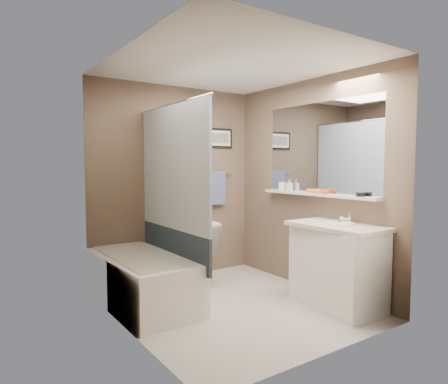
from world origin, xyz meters
TOP-DOWN VIEW (x-y plane):
  - ground at (0.00, 0.00)m, footprint 2.50×2.50m
  - ceiling at (0.00, 0.00)m, footprint 2.20×2.50m
  - wall_back at (0.00, 1.23)m, footprint 2.20×0.04m
  - wall_front at (0.00, -1.23)m, footprint 2.20×0.04m
  - wall_left at (-1.08, 0.00)m, footprint 0.04×2.50m
  - wall_right at (1.08, 0.00)m, footprint 0.04×2.50m
  - tile_surround at (-1.09, 0.50)m, footprint 0.02×1.55m
  - curtain_rod at (-0.40, 0.50)m, footprint 0.02×1.55m
  - curtain_upper at (-0.40, 0.50)m, footprint 0.03×1.45m
  - curtain_lower at (-0.40, 0.50)m, footprint 0.03×1.45m
  - mirror at (1.09, -0.15)m, footprint 0.02×1.60m
  - shelf at (1.04, -0.15)m, footprint 0.12×1.60m
  - towel_bar at (0.55, 1.22)m, footprint 0.60×0.02m
  - towel at (0.55, 1.20)m, footprint 0.34×0.05m
  - art_frame at (0.55, 1.23)m, footprint 0.62×0.02m
  - art_mat at (0.55, 1.22)m, footprint 0.56×0.00m
  - art_image at (0.55, 1.22)m, footprint 0.50×0.00m
  - door at (0.55, -1.24)m, footprint 0.80×0.02m
  - door_handle at (0.22, -1.19)m, footprint 0.10×0.02m
  - bathtub at (-0.75, 0.57)m, footprint 0.76×1.53m
  - tub_rim at (-0.75, 0.57)m, footprint 0.56×1.36m
  - toilet at (0.02, 0.90)m, footprint 0.44×0.76m
  - vanity at (0.85, -0.61)m, footprint 0.58×0.94m
  - countertop at (0.84, -0.61)m, footprint 0.54×0.96m
  - sink_basin at (0.83, -0.61)m, footprint 0.34×0.34m
  - faucet_spout at (1.03, -0.61)m, footprint 0.02×0.02m
  - faucet_knob at (1.03, -0.51)m, footprint 0.05×0.05m
  - candle_bowl_near at (1.04, -0.73)m, footprint 0.09×0.09m
  - hair_brush_front at (1.04, -0.22)m, footprint 0.07×0.22m
  - hair_brush_back at (1.04, -0.13)m, footprint 0.04×0.22m
  - pink_comb at (1.04, 0.08)m, footprint 0.04×0.16m
  - glass_jar at (1.04, 0.41)m, footprint 0.08×0.08m
  - soap_bottle at (1.04, 0.28)m, footprint 0.07×0.07m

SIDE VIEW (x-z plane):
  - ground at x=0.00m, z-range 0.00..0.00m
  - bathtub at x=-0.75m, z-range 0.00..0.50m
  - toilet at x=0.02m, z-range 0.00..0.77m
  - vanity at x=0.85m, z-range 0.00..0.80m
  - tub_rim at x=-0.75m, z-range 0.49..0.51m
  - curtain_lower at x=-0.40m, z-range 0.40..0.76m
  - countertop at x=0.84m, z-range 0.80..0.84m
  - sink_basin at x=0.83m, z-range 0.84..0.86m
  - faucet_knob at x=1.03m, z-range 0.84..0.90m
  - faucet_spout at x=1.03m, z-range 0.84..0.94m
  - tile_surround at x=-1.09m, z-range 0.00..2.00m
  - door at x=0.55m, z-range 0.00..2.00m
  - door_handle at x=0.22m, z-range 0.99..1.01m
  - shelf at x=1.04m, z-range 1.09..1.11m
  - pink_comb at x=1.04m, z-range 1.11..1.12m
  - towel at x=0.55m, z-range 0.90..1.34m
  - candle_bowl_near at x=1.04m, z-range 1.11..1.16m
  - hair_brush_front at x=1.04m, z-range 1.12..1.16m
  - hair_brush_back at x=1.04m, z-range 1.12..1.16m
  - glass_jar at x=1.04m, z-range 1.11..1.22m
  - soap_bottle at x=1.04m, z-range 1.11..1.25m
  - wall_back at x=0.00m, z-range 0.00..2.40m
  - wall_front at x=0.00m, z-range 0.00..2.40m
  - wall_left at x=-1.08m, z-range 0.00..2.40m
  - wall_right at x=1.08m, z-range 0.00..2.40m
  - towel_bar at x=0.55m, z-range 1.29..1.31m
  - curtain_upper at x=-0.40m, z-range 0.76..2.04m
  - mirror at x=1.09m, z-range 1.12..2.12m
  - art_frame at x=0.55m, z-range 1.65..1.91m
  - art_mat at x=0.55m, z-range 1.68..1.88m
  - art_image at x=0.55m, z-range 1.72..1.84m
  - curtain_rod at x=-0.40m, z-range 2.04..2.06m
  - ceiling at x=0.00m, z-range 2.36..2.40m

